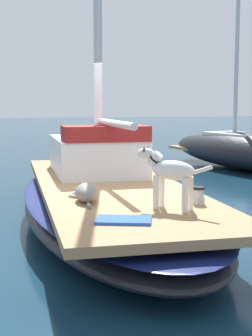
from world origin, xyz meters
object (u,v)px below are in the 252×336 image
at_px(moored_boat_starboard_side, 250,150).
at_px(coiled_rope, 81,195).
at_px(sailboat_main, 109,204).
at_px(dog_white, 169,172).
at_px(deck_winch, 198,196).
at_px(dog_grey, 86,192).
at_px(deck_towel, 124,220).

bearing_deg(moored_boat_starboard_side, coiled_rope, -132.57).
height_order(sailboat_main, coiled_rope, coiled_rope).
distance_m(dog_white, deck_winch, 0.56).
distance_m(sailboat_main, deck_winch, 2.00).
relative_size(dog_grey, moored_boat_starboard_side, 0.14).
distance_m(dog_grey, moored_boat_starboard_side, 8.85).
bearing_deg(dog_grey, sailboat_main, 65.73).
bearing_deg(deck_towel, coiled_rope, 97.01).
bearing_deg(dog_white, deck_winch, 22.05).
bearing_deg(deck_towel, deck_winch, 30.47).
height_order(dog_grey, moored_boat_starboard_side, moored_boat_starboard_side).
distance_m(deck_towel, moored_boat_starboard_side, 9.66).
bearing_deg(coiled_rope, deck_towel, -82.99).
xyz_separation_m(dog_grey, deck_towel, (0.18, -1.18, -0.09)).
bearing_deg(dog_grey, dog_white, -41.04).
relative_size(dog_grey, dog_white, 1.27).
bearing_deg(dog_grey, deck_winch, -23.59).
relative_size(dog_white, moored_boat_starboard_side, 0.11).
bearing_deg(sailboat_main, dog_grey, -114.27).
xyz_separation_m(dog_white, deck_winch, (0.42, 0.17, -0.32)).
height_order(deck_winch, moored_boat_starboard_side, moored_boat_starboard_side).
relative_size(dog_white, coiled_rope, 2.32).
height_order(deck_towel, moored_boat_starboard_side, moored_boat_starboard_side).
bearing_deg(deck_towel, dog_white, 35.33).
distance_m(dog_white, deck_towel, 0.89).
bearing_deg(coiled_rope, sailboat_main, 58.73).
distance_m(sailboat_main, moored_boat_starboard_side, 7.50).
bearing_deg(deck_winch, sailboat_main, 109.80).
xyz_separation_m(dog_grey, dog_white, (0.82, -0.72, 0.32)).
distance_m(deck_winch, coiled_rope, 1.53).
height_order(sailboat_main, dog_white, dog_white).
xyz_separation_m(deck_winch, coiled_rope, (-1.26, 0.87, -0.08)).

